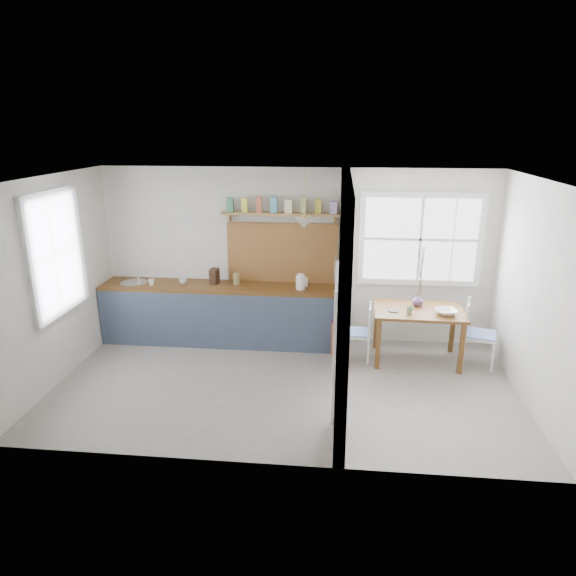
# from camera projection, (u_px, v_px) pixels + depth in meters

# --- Properties ---
(floor) EXTENTS (5.80, 3.20, 0.01)m
(floor) POSITION_uv_depth(u_px,v_px,m) (285.00, 385.00, 6.55)
(floor) COLOR gray
(floor) RESTS_ON ground
(ceiling) EXTENTS (5.80, 3.20, 0.01)m
(ceiling) POSITION_uv_depth(u_px,v_px,m) (284.00, 178.00, 5.76)
(ceiling) COLOR silver
(ceiling) RESTS_ON walls
(walls) EXTENTS (5.81, 3.21, 2.60)m
(walls) POSITION_uv_depth(u_px,v_px,m) (284.00, 288.00, 6.15)
(walls) COLOR silver
(walls) RESTS_ON floor
(partition) EXTENTS (0.12, 3.20, 2.60)m
(partition) POSITION_uv_depth(u_px,v_px,m) (343.00, 277.00, 6.09)
(partition) COLOR silver
(partition) RESTS_ON floor
(kitchen_window) EXTENTS (0.10, 1.16, 1.50)m
(kitchen_window) POSITION_uv_depth(u_px,v_px,m) (53.00, 254.00, 6.32)
(kitchen_window) COLOR white
(kitchen_window) RESTS_ON walls
(nook_window) EXTENTS (1.76, 0.10, 1.30)m
(nook_window) POSITION_uv_depth(u_px,v_px,m) (420.00, 240.00, 7.37)
(nook_window) COLOR white
(nook_window) RESTS_ON walls
(counter) EXTENTS (3.50, 0.60, 0.90)m
(counter) POSITION_uv_depth(u_px,v_px,m) (220.00, 313.00, 7.77)
(counter) COLOR brown
(counter) RESTS_ON floor
(sink) EXTENTS (0.40, 0.40, 0.02)m
(sink) POSITION_uv_depth(u_px,v_px,m) (134.00, 283.00, 7.74)
(sink) COLOR silver
(sink) RESTS_ON counter
(backsplash) EXTENTS (1.65, 0.03, 0.90)m
(backsplash) POSITION_uv_depth(u_px,v_px,m) (282.00, 253.00, 7.65)
(backsplash) COLOR #986332
(backsplash) RESTS_ON walls
(shelf) EXTENTS (1.75, 0.20, 0.21)m
(shelf) POSITION_uv_depth(u_px,v_px,m) (281.00, 210.00, 7.37)
(shelf) COLOR #A58243
(shelf) RESTS_ON walls
(pendant_lamp) EXTENTS (0.26, 0.26, 0.16)m
(pendant_lamp) POSITION_uv_depth(u_px,v_px,m) (304.00, 223.00, 7.05)
(pendant_lamp) COLOR beige
(pendant_lamp) RESTS_ON ceiling
(utensil_rail) EXTENTS (0.02, 0.50, 0.02)m
(utensil_rail) POSITION_uv_depth(u_px,v_px,m) (336.00, 259.00, 6.90)
(utensil_rail) COLOR silver
(utensil_rail) RESTS_ON partition
(dining_table) EXTENTS (1.23, 0.84, 0.76)m
(dining_table) POSITION_uv_depth(u_px,v_px,m) (417.00, 335.00, 7.15)
(dining_table) COLOR brown
(dining_table) RESTS_ON floor
(chair_left) EXTENTS (0.40, 0.40, 0.81)m
(chair_left) POSITION_uv_depth(u_px,v_px,m) (357.00, 332.00, 7.17)
(chair_left) COLOR silver
(chair_left) RESTS_ON floor
(chair_right) EXTENTS (0.51, 0.51, 0.91)m
(chair_right) POSITION_uv_depth(u_px,v_px,m) (480.00, 334.00, 6.98)
(chair_right) COLOR silver
(chair_right) RESTS_ON floor
(kettle) EXTENTS (0.20, 0.17, 0.23)m
(kettle) POSITION_uv_depth(u_px,v_px,m) (301.00, 281.00, 7.40)
(kettle) COLOR white
(kettle) RESTS_ON counter
(mug_a) EXTENTS (0.11, 0.11, 0.09)m
(mug_a) POSITION_uv_depth(u_px,v_px,m) (151.00, 282.00, 7.61)
(mug_a) COLOR white
(mug_a) RESTS_ON counter
(mug_b) EXTENTS (0.14, 0.14, 0.09)m
(mug_b) POSITION_uv_depth(u_px,v_px,m) (183.00, 281.00, 7.67)
(mug_b) COLOR silver
(mug_b) RESTS_ON counter
(knife_block) EXTENTS (0.13, 0.17, 0.23)m
(knife_block) POSITION_uv_depth(u_px,v_px,m) (214.00, 276.00, 7.64)
(knife_block) COLOR black
(knife_block) RESTS_ON counter
(jar) EXTENTS (0.13, 0.13, 0.16)m
(jar) POSITION_uv_depth(u_px,v_px,m) (237.00, 279.00, 7.65)
(jar) COLOR olive
(jar) RESTS_ON counter
(towel_magenta) EXTENTS (0.02, 0.03, 0.53)m
(towel_magenta) POSITION_uv_depth(u_px,v_px,m) (332.00, 337.00, 7.34)
(towel_magenta) COLOR #A2215A
(towel_magenta) RESTS_ON counter
(towel_orange) EXTENTS (0.02, 0.03, 0.49)m
(towel_orange) POSITION_uv_depth(u_px,v_px,m) (332.00, 340.00, 7.31)
(towel_orange) COLOR orange
(towel_orange) RESTS_ON counter
(bowl) EXTENTS (0.32, 0.32, 0.07)m
(bowl) POSITION_uv_depth(u_px,v_px,m) (446.00, 312.00, 6.84)
(bowl) COLOR white
(bowl) RESTS_ON dining_table
(table_cup) EXTENTS (0.12, 0.12, 0.09)m
(table_cup) POSITION_uv_depth(u_px,v_px,m) (410.00, 310.00, 6.88)
(table_cup) COLOR gray
(table_cup) RESTS_ON dining_table
(plate) EXTENTS (0.20, 0.20, 0.01)m
(plate) POSITION_uv_depth(u_px,v_px,m) (394.00, 311.00, 6.97)
(plate) COLOR #322F2E
(plate) RESTS_ON dining_table
(vase) EXTENTS (0.21, 0.21, 0.16)m
(vase) POSITION_uv_depth(u_px,v_px,m) (418.00, 300.00, 7.16)
(vase) COLOR #593D65
(vase) RESTS_ON dining_table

